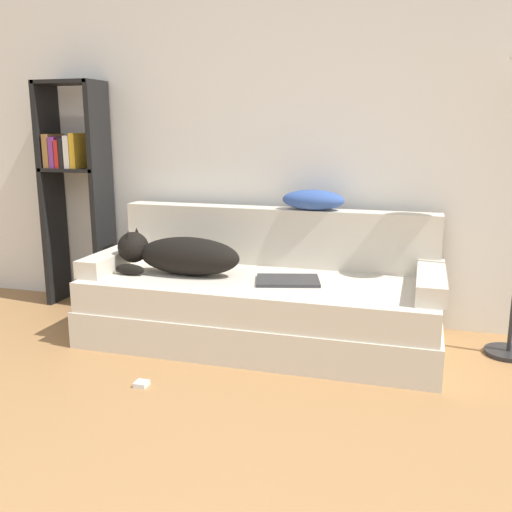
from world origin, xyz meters
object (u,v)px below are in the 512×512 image
Objects in this scene: dog at (178,255)px; bookshelf at (74,179)px; couch at (261,310)px; laptop at (288,280)px; throw_pillow at (313,200)px; power_adapter at (142,384)px.

dog is 0.50× the size of bookshelf.
laptop is at bearing -14.88° from couch.
couch is 0.59m from dog.
laptop is 1.05× the size of throw_pillow.
laptop is at bearing -99.19° from throw_pillow.
dog is 0.86m from power_adapter.
couch is at bearing 6.29° from dog.
power_adapter is (0.10, -0.70, -0.49)m from dog.
couch reaches higher than power_adapter.
couch is 5.34× the size of throw_pillow.
dog is at bearing -173.71° from couch.
bookshelf is at bearing 150.47° from laptop.
bookshelf reaches higher than dog.
bookshelf reaches higher than throw_pillow.
bookshelf is at bearing 156.12° from dog.
throw_pillow is at bearing 28.41° from dog.
bookshelf is at bearing 133.31° from power_adapter.
bookshelf reaches higher than power_adapter.
bookshelf reaches higher than couch.
bookshelf is 24.45× the size of power_adapter.
dog is at bearing 165.53° from laptop.
power_adapter is (-0.39, -0.75, -0.18)m from couch.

